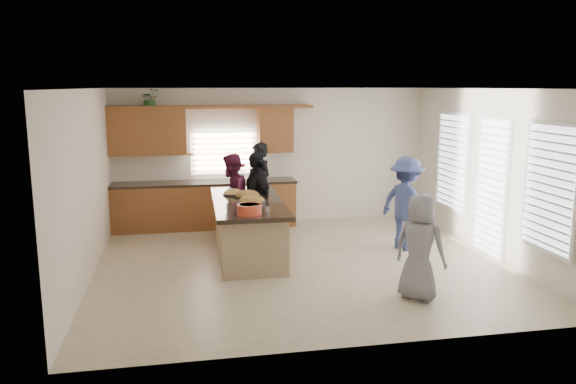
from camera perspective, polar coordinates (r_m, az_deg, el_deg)
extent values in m
plane|color=beige|center=(9.19, 1.40, -7.29)|extent=(6.50, 6.50, 0.00)
cube|color=silver|center=(11.77, -1.67, 3.69)|extent=(6.50, 0.02, 2.80)
cube|color=silver|center=(6.01, 7.55, -3.21)|extent=(6.50, 0.02, 2.80)
cube|color=silver|center=(8.76, -19.80, 0.63)|extent=(0.02, 6.00, 2.80)
cube|color=silver|center=(10.05, 19.87, 1.85)|extent=(0.02, 6.00, 2.80)
cube|color=white|center=(8.74, 1.49, 10.46)|extent=(6.50, 6.00, 0.02)
cube|color=brown|center=(11.48, -8.43, -1.40)|extent=(3.65, 0.62, 0.90)
cube|color=black|center=(11.39, -8.50, 0.93)|extent=(3.70, 0.65, 0.05)
cube|color=brown|center=(11.41, -14.10, 5.93)|extent=(1.50, 0.36, 0.90)
cube|color=brown|center=(11.55, -1.30, 6.30)|extent=(0.70, 0.36, 0.90)
cube|color=brown|center=(11.38, -7.72, 8.57)|extent=(4.05, 0.40, 0.06)
cube|color=brown|center=(11.61, -6.53, 3.90)|extent=(1.35, 0.08, 0.85)
cube|color=white|center=(11.16, 16.36, 3.01)|extent=(0.06, 1.10, 1.75)
cube|color=white|center=(9.99, 19.93, 0.48)|extent=(0.06, 0.85, 2.25)
cube|color=white|center=(8.72, 25.03, 0.37)|extent=(0.06, 1.10, 1.75)
cube|color=tan|center=(9.55, -4.07, -3.86)|extent=(1.06, 2.52, 0.88)
cube|color=black|center=(9.44, -4.11, -1.06)|extent=(1.21, 2.73, 0.07)
cube|color=black|center=(9.66, -4.04, -6.15)|extent=(0.97, 2.44, 0.08)
cylinder|color=black|center=(9.24, -3.68, -1.02)|extent=(0.47, 0.47, 0.02)
ellipsoid|color=#A77434|center=(9.24, -3.68, -0.91)|extent=(0.43, 0.43, 0.19)
cylinder|color=black|center=(9.72, -4.13, -0.44)|extent=(0.47, 0.47, 0.02)
ellipsoid|color=#A77434|center=(9.72, -4.13, -0.34)|extent=(0.42, 0.42, 0.19)
cylinder|color=black|center=(9.95, -5.55, -0.20)|extent=(0.38, 0.38, 0.02)
ellipsoid|color=tan|center=(9.94, -5.55, -0.10)|extent=(0.34, 0.34, 0.15)
cylinder|color=#E04829|center=(8.38, -3.95, -1.78)|extent=(0.37, 0.37, 0.16)
cylinder|color=beige|center=(8.37, -3.96, -1.38)|extent=(0.30, 0.30, 0.04)
cylinder|color=white|center=(8.50, -2.11, -1.81)|extent=(0.08, 0.08, 0.09)
cylinder|color=#9D83BF|center=(10.37, -5.49, 0.31)|extent=(0.23, 0.23, 0.05)
cylinder|color=silver|center=(10.64, -4.68, 0.95)|extent=(0.13, 0.13, 0.18)
imported|color=#326829|center=(11.37, -13.83, 9.18)|extent=(0.41, 0.38, 0.39)
imported|color=black|center=(11.29, -2.94, 0.65)|extent=(0.66, 0.75, 1.74)
imported|color=#5E1C37|center=(10.46, -5.74, -0.52)|extent=(0.86, 0.96, 1.62)
imported|color=black|center=(10.05, -3.21, -0.73)|extent=(0.68, 1.07, 1.70)
imported|color=navy|center=(10.02, 11.94, -1.14)|extent=(1.04, 1.22, 1.64)
imported|color=gray|center=(7.72, 13.24, -5.44)|extent=(0.83, 0.83, 1.45)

